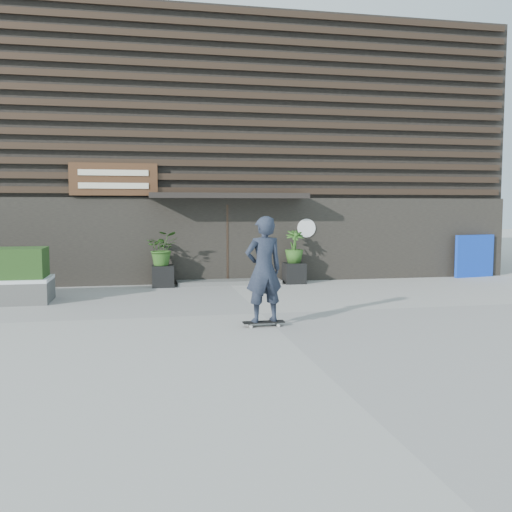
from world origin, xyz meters
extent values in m
plane|color=#A09D98|center=(0.00, 0.00, 0.00)|extent=(80.00, 80.00, 0.00)
cube|color=#525350|center=(0.00, 4.60, 0.06)|extent=(3.00, 0.80, 0.12)
cube|color=black|center=(-1.90, 4.40, 0.30)|extent=(0.60, 0.60, 0.60)
imported|color=#2D591E|center=(-1.90, 4.40, 1.08)|extent=(0.86, 0.75, 0.96)
cube|color=black|center=(1.90, 4.40, 0.30)|extent=(0.60, 0.60, 0.60)
imported|color=#2D591E|center=(1.90, 4.40, 1.08)|extent=(0.54, 0.54, 0.96)
cube|color=#0D33B5|center=(7.92, 4.70, 0.67)|extent=(1.44, 0.36, 1.35)
cube|color=black|center=(0.00, 10.00, 4.00)|extent=(18.00, 10.00, 8.00)
cube|color=black|center=(0.00, 4.94, 1.25)|extent=(18.00, 0.12, 2.50)
cube|color=#38281E|center=(0.00, 4.88, 2.70)|extent=(17.60, 0.08, 0.18)
cube|color=#38281E|center=(0.00, 4.88, 3.09)|extent=(17.60, 0.08, 0.18)
cube|color=#38281E|center=(0.00, 4.88, 3.48)|extent=(17.60, 0.08, 0.18)
cube|color=#38281E|center=(0.00, 4.88, 3.88)|extent=(17.60, 0.08, 0.18)
cube|color=#38281E|center=(0.00, 4.88, 4.27)|extent=(17.60, 0.08, 0.18)
cube|color=#38281E|center=(0.00, 4.88, 4.66)|extent=(17.60, 0.08, 0.18)
cube|color=#38281E|center=(0.00, 4.88, 5.05)|extent=(17.60, 0.08, 0.18)
cube|color=#38281E|center=(0.00, 4.88, 5.45)|extent=(17.60, 0.08, 0.18)
cube|color=#38281E|center=(0.00, 4.88, 5.84)|extent=(17.60, 0.08, 0.18)
cube|color=#38281E|center=(0.00, 4.88, 6.23)|extent=(17.60, 0.08, 0.18)
cube|color=#38281E|center=(0.00, 4.88, 6.62)|extent=(17.60, 0.08, 0.18)
cube|color=#38281E|center=(0.00, 4.88, 7.02)|extent=(17.60, 0.08, 0.18)
cube|color=#38281E|center=(0.00, 4.88, 7.41)|extent=(17.60, 0.08, 0.18)
cube|color=#38281E|center=(0.00, 4.88, 7.80)|extent=(17.60, 0.08, 0.18)
cube|color=black|center=(0.00, 4.50, 2.55)|extent=(4.50, 1.00, 0.15)
cube|color=black|center=(0.00, 5.10, 1.15)|extent=(2.40, 0.30, 2.30)
cube|color=#38281E|center=(0.00, 4.92, 1.15)|extent=(0.06, 0.10, 2.30)
cube|color=#472B19|center=(-3.20, 4.80, 3.00)|extent=(2.40, 0.10, 0.90)
cube|color=beige|center=(-3.20, 4.73, 3.18)|extent=(1.90, 0.02, 0.16)
cube|color=beige|center=(-3.20, 4.73, 2.82)|extent=(1.90, 0.02, 0.16)
cylinder|color=white|center=(2.40, 4.86, 1.60)|extent=(0.56, 0.03, 0.56)
cube|color=black|center=(-0.21, -1.27, 0.09)|extent=(0.78, 0.20, 0.02)
cylinder|color=#A4A5A0|center=(-0.47, -1.37, 0.03)|extent=(0.06, 0.03, 0.06)
cylinder|color=#ABABA6|center=(-0.47, -1.17, 0.03)|extent=(0.06, 0.03, 0.06)
cylinder|color=#BABAB5|center=(0.05, -1.37, 0.03)|extent=(0.06, 0.03, 0.06)
cylinder|color=#B5B6B1|center=(0.05, -1.17, 0.03)|extent=(0.06, 0.03, 0.06)
imported|color=#1B2130|center=(-0.21, -1.27, 1.08)|extent=(0.79, 0.59, 1.96)
camera|label=1|loc=(-2.32, -11.28, 2.22)|focal=39.07mm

